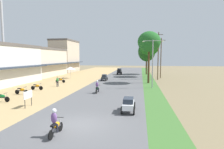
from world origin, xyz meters
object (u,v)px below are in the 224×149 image
(median_tree_second, at_px, (149,46))
(utility_pole_far, at_px, (161,57))
(median_tree_third, at_px, (147,52))
(motorbike_foreground_rider, at_px, (55,123))
(pedestrian_on_shoulder, at_px, (57,81))
(streetlamp_mid, at_px, (149,56))
(vendor_umbrella, at_px, (70,68))
(car_hatchback_charcoal, at_px, (104,77))
(streetlamp_far, at_px, (146,58))
(car_van_black, at_px, (119,71))
(parked_motorbike_second, at_px, (22,90))
(utility_pole_near, at_px, (158,55))
(streetlamp_near, at_px, (153,60))
(median_tree_nearest, at_px, (149,42))
(parked_motorbike_third, at_px, (37,86))
(parked_motorbike_nearest, at_px, (2,97))
(motorbike_ahead_second, at_px, (97,87))
(parked_motorbike_fourth, at_px, (60,80))
(street_signboard, at_px, (28,96))
(car_sedan_white, at_px, (128,104))

(median_tree_second, bearing_deg, utility_pole_far, -32.74)
(median_tree_third, xyz_separation_m, motorbike_foreground_rider, (-6.46, -40.53, -5.33))
(pedestrian_on_shoulder, relative_size, streetlamp_mid, 0.19)
(median_tree_second, relative_size, streetlamp_mid, 1.14)
(vendor_umbrella, xyz_separation_m, median_tree_second, (17.07, 5.83, 4.97))
(car_hatchback_charcoal, bearing_deg, streetlamp_far, 72.05)
(car_van_black, bearing_deg, vendor_umbrella, -134.57)
(parked_motorbike_second, relative_size, motorbike_foreground_rider, 1.00)
(pedestrian_on_shoulder, height_order, motorbike_foreground_rider, motorbike_foreground_rider)
(vendor_umbrella, distance_m, utility_pole_near, 18.89)
(streetlamp_near, xyz_separation_m, streetlamp_mid, (0.00, 11.40, 0.61))
(median_tree_nearest, bearing_deg, pedestrian_on_shoulder, -156.71)
(pedestrian_on_shoulder, distance_m, streetlamp_far, 38.29)
(median_tree_nearest, relative_size, car_hatchback_charcoal, 4.56)
(median_tree_second, bearing_deg, vendor_umbrella, -161.14)
(streetlamp_far, bearing_deg, median_tree_nearest, -90.65)
(streetlamp_near, bearing_deg, vendor_umbrella, 148.82)
(streetlamp_far, bearing_deg, parked_motorbike_third, -112.79)
(parked_motorbike_nearest, bearing_deg, pedestrian_on_shoulder, 83.17)
(parked_motorbike_second, xyz_separation_m, motorbike_ahead_second, (9.11, 2.22, 0.30))
(streetlamp_mid, bearing_deg, utility_pole_near, -13.10)
(parked_motorbike_nearest, distance_m, parked_motorbike_second, 3.86)
(parked_motorbike_fourth, relative_size, utility_pole_far, 0.20)
(street_signboard, height_order, vendor_umbrella, vendor_umbrella)
(median_tree_third, height_order, motorbike_foreground_rider, median_tree_third)
(parked_motorbike_nearest, height_order, streetlamp_near, streetlamp_near)
(median_tree_second, height_order, car_hatchback_charcoal, median_tree_second)
(streetlamp_far, bearing_deg, car_hatchback_charcoal, -107.95)
(car_van_black, bearing_deg, parked_motorbike_third, -110.28)
(car_sedan_white, relative_size, car_van_black, 0.94)
(car_hatchback_charcoal, xyz_separation_m, car_van_black, (1.51, 12.69, 0.28))
(median_tree_third, relative_size, motorbike_foreground_rider, 4.88)
(streetlamp_near, distance_m, motorbike_ahead_second, 9.45)
(pedestrian_on_shoulder, distance_m, median_tree_third, 27.95)
(street_signboard, relative_size, median_tree_third, 0.17)
(streetlamp_far, bearing_deg, motorbike_foreground_rider, -97.21)
(motorbike_foreground_rider, bearing_deg, median_tree_second, 78.68)
(streetlamp_mid, relative_size, motorbike_foreground_rider, 4.63)
(parked_motorbike_third, relative_size, streetlamp_near, 0.25)
(street_signboard, relative_size, streetlamp_mid, 0.18)
(median_tree_nearest, distance_m, car_hatchback_charcoal, 10.88)
(vendor_umbrella, distance_m, motorbike_foreground_rider, 30.11)
(streetlamp_near, relative_size, streetlamp_far, 0.93)
(streetlamp_far, bearing_deg, parked_motorbike_fourth, -117.30)
(car_hatchback_charcoal, bearing_deg, parked_motorbike_nearest, -111.20)
(pedestrian_on_shoulder, distance_m, median_tree_nearest, 16.86)
(parked_motorbike_third, height_order, street_signboard, street_signboard)
(parked_motorbike_nearest, xyz_separation_m, car_van_black, (8.66, 31.12, 0.47))
(motorbike_ahead_second, bearing_deg, streetlamp_near, 35.15)
(median_tree_second, xyz_separation_m, streetlamp_mid, (-0.19, -4.64, -2.45))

